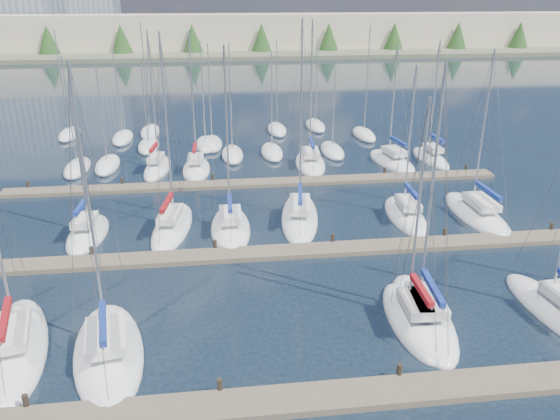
{
  "coord_description": "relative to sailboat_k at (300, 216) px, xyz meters",
  "views": [
    {
      "loc": [
        -3.77,
        -16.16,
        16.37
      ],
      "look_at": [
        0.0,
        14.0,
        4.0
      ],
      "focal_mm": 35.0,
      "sensor_mm": 36.0,
      "label": 1
    }
  ],
  "objects": [
    {
      "name": "sailboat_e",
      "position": [
        4.37,
        -14.26,
        -0.0
      ],
      "size": [
        3.72,
        9.1,
        13.99
      ],
      "rotation": [
        0.0,
        0.0,
        -0.1
      ],
      "color": "white",
      "rests_on": "ground"
    },
    {
      "name": "sailboat_m",
      "position": [
        13.68,
        -1.21,
        -0.01
      ],
      "size": [
        3.02,
        9.6,
        13.18
      ],
      "rotation": [
        0.0,
        0.0,
        0.01
      ],
      "color": "white",
      "rests_on": "ground"
    },
    {
      "name": "sailboat_h",
      "position": [
        -15.48,
        -1.25,
        -0.0
      ],
      "size": [
        2.92,
        6.83,
        11.56
      ],
      "rotation": [
        0.0,
        0.0,
        -0.05
      ],
      "color": "white",
      "rests_on": "ground"
    },
    {
      "name": "dock_mid",
      "position": [
        -2.5,
        -5.81,
        -0.03
      ],
      "size": [
        44.0,
        1.93,
        1.1
      ],
      "color": "#6B5E4C",
      "rests_on": "ground"
    },
    {
      "name": "sailboat_k",
      "position": [
        0.0,
        0.0,
        0.0
      ],
      "size": [
        4.34,
        10.55,
        15.26
      ],
      "rotation": [
        0.0,
        0.0,
        -0.16
      ],
      "color": "white",
      "rests_on": "ground"
    },
    {
      "name": "sailboat_d",
      "position": [
        3.66,
        -14.56,
        0.01
      ],
      "size": [
        2.7,
        7.66,
        12.53
      ],
      "rotation": [
        0.0,
        0.0,
        -0.05
      ],
      "color": "white",
      "rests_on": "ground"
    },
    {
      "name": "sailboat_b",
      "position": [
        -16.29,
        -14.47,
        -0.01
      ],
      "size": [
        4.86,
        9.68,
        12.7
      ],
      "rotation": [
        0.0,
        0.0,
        0.22
      ],
      "color": "white",
      "rests_on": "ground"
    },
    {
      "name": "sailboat_c",
      "position": [
        -11.77,
        -15.43,
        -0.01
      ],
      "size": [
        4.76,
        9.21,
        14.47
      ],
      "rotation": [
        0.0,
        0.0,
        0.18
      ],
      "color": "white",
      "rests_on": "ground"
    },
    {
      "name": "sailboat_j",
      "position": [
        -5.34,
        -1.45,
        -0.0
      ],
      "size": [
        3.01,
        8.23,
        13.72
      ],
      "rotation": [
        0.0,
        0.0,
        -0.02
      ],
      "color": "white",
      "rests_on": "ground"
    },
    {
      "name": "sailboat_n",
      "position": [
        -11.8,
        13.7,
        0.02
      ],
      "size": [
        3.07,
        7.69,
        13.63
      ],
      "rotation": [
        0.0,
        0.0,
        -0.11
      ],
      "color": "white",
      "rests_on": "ground"
    },
    {
      "name": "sailboat_i",
      "position": [
        -9.57,
        -0.77,
        0.01
      ],
      "size": [
        3.69,
        9.21,
        14.54
      ],
      "rotation": [
        0.0,
        0.0,
        -0.13
      ],
      "color": "white",
      "rests_on": "ground"
    },
    {
      "name": "sailboat_o",
      "position": [
        -8.05,
        12.97,
        0.01
      ],
      "size": [
        2.83,
        7.27,
        13.61
      ],
      "rotation": [
        0.0,
        0.0,
        -0.03
      ],
      "color": "white",
      "rests_on": "ground"
    },
    {
      "name": "sailboat_l",
      "position": [
        8.13,
        -0.78,
        -0.0
      ],
      "size": [
        3.1,
        8.08,
        12.13
      ],
      "rotation": [
        0.0,
        0.0,
        -0.06
      ],
      "color": "white",
      "rests_on": "ground"
    },
    {
      "name": "dock_far",
      "position": [
        -2.5,
        8.19,
        -0.03
      ],
      "size": [
        44.0,
        1.93,
        1.1
      ],
      "color": "#6B5E4C",
      "rests_on": "ground"
    },
    {
      "name": "sailboat_f",
      "position": [
        11.72,
        -14.97,
        -0.0
      ],
      "size": [
        3.18,
        8.96,
        12.6
      ],
      "rotation": [
        0.0,
        0.0,
        0.08
      ],
      "color": "white",
      "rests_on": "ground"
    },
    {
      "name": "ground",
      "position": [
        -2.5,
        38.17,
        -0.18
      ],
      "size": [
        400.0,
        400.0,
        0.0
      ],
      "primitive_type": "plane",
      "color": "#192432",
      "rests_on": "ground"
    },
    {
      "name": "distant_boats",
      "position": [
        -6.84,
        21.94,
        0.11
      ],
      "size": [
        36.93,
        20.75,
        13.3
      ],
      "color": "#9EA0A5",
      "rests_on": "ground"
    },
    {
      "name": "sailboat_q",
      "position": [
        11.51,
        13.03,
        -0.01
      ],
      "size": [
        4.14,
        8.72,
        12.15
      ],
      "rotation": [
        0.0,
        0.0,
        0.15
      ],
      "color": "white",
      "rests_on": "ground"
    },
    {
      "name": "shoreline",
      "position": [
        -15.79,
        127.94,
        7.26
      ],
      "size": [
        400.0,
        60.0,
        38.0
      ],
      "color": "#666B51",
      "rests_on": "ground"
    },
    {
      "name": "sailboat_r",
      "position": [
        15.83,
        13.65,
        0.01
      ],
      "size": [
        2.53,
        7.65,
        12.56
      ],
      "rotation": [
        0.0,
        0.0,
        0.04
      ],
      "color": "white",
      "rests_on": "ground"
    },
    {
      "name": "sailboat_p",
      "position": [
        3.24,
        13.62,
        0.0
      ],
      "size": [
        3.65,
        8.88,
        14.56
      ],
      "rotation": [
        0.0,
        0.0,
        -0.09
      ],
      "color": "white",
      "rests_on": "ground"
    },
    {
      "name": "dock_near",
      "position": [
        -2.5,
        -19.81,
        -0.03
      ],
      "size": [
        44.0,
        1.93,
        1.1
      ],
      "color": "#6B5E4C",
      "rests_on": "ground"
    }
  ]
}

